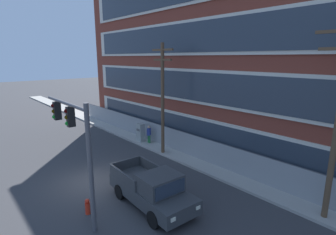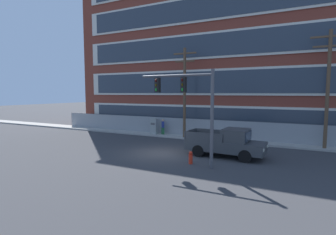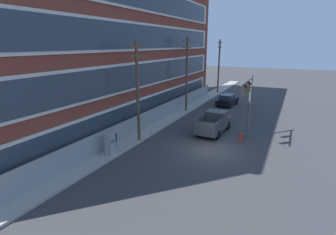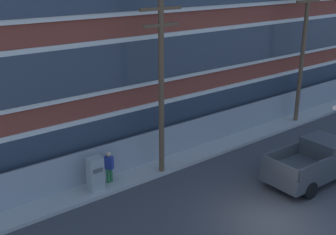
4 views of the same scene
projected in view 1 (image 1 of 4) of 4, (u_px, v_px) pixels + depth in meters
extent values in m
plane|color=#38383A|center=(94.00, 181.00, 15.98)|extent=(160.00, 160.00, 0.00)
cube|color=#9E9B93|center=(176.00, 154.00, 20.28)|extent=(80.00, 1.94, 0.16)
cube|color=brown|center=(269.00, 41.00, 19.26)|extent=(36.95, 9.58, 17.16)
cube|color=beige|center=(224.00, 141.00, 17.68)|extent=(33.99, 0.10, 2.47)
cube|color=#2D3844|center=(223.00, 141.00, 17.64)|extent=(32.51, 0.06, 2.06)
cube|color=beige|center=(226.00, 90.00, 16.92)|extent=(33.99, 0.10, 2.47)
cube|color=#2D3844|center=(226.00, 90.00, 16.88)|extent=(32.51, 0.06, 2.06)
cube|color=beige|center=(229.00, 34.00, 16.15)|extent=(33.99, 0.10, 2.47)
cube|color=#2D3844|center=(229.00, 34.00, 16.11)|extent=(32.51, 0.06, 2.06)
cube|color=gray|center=(206.00, 151.00, 18.48)|extent=(38.33, 0.04, 1.81)
cylinder|color=#4C4C51|center=(89.00, 111.00, 32.66)|extent=(0.06, 0.06, 1.81)
cylinder|color=#4C4C51|center=(206.00, 139.00, 18.28)|extent=(38.33, 0.05, 0.05)
cylinder|color=#4C4C51|center=(91.00, 171.00, 10.77)|extent=(0.20, 0.20, 5.64)
cylinder|color=#4C4C51|center=(65.00, 103.00, 11.90)|extent=(4.58, 0.14, 0.14)
cube|color=black|center=(71.00, 117.00, 11.63)|extent=(0.28, 0.32, 0.90)
cylinder|color=#4B0807|center=(66.00, 111.00, 11.45)|extent=(0.04, 0.18, 0.18)
cylinder|color=#503E08|center=(67.00, 117.00, 11.52)|extent=(0.04, 0.18, 0.18)
cylinder|color=green|center=(67.00, 123.00, 11.58)|extent=(0.04, 0.18, 0.18)
cube|color=black|center=(57.00, 111.00, 12.93)|extent=(0.28, 0.32, 0.90)
cylinder|color=#4B0807|center=(53.00, 106.00, 12.76)|extent=(0.04, 0.18, 0.18)
cylinder|color=#503E08|center=(53.00, 111.00, 12.82)|extent=(0.04, 0.18, 0.18)
cylinder|color=green|center=(54.00, 117.00, 12.88)|extent=(0.04, 0.18, 0.18)
cube|color=#383A3D|center=(151.00, 192.00, 13.22)|extent=(5.28, 2.27, 0.70)
cube|color=#383A3D|center=(160.00, 183.00, 12.49)|extent=(1.64, 1.95, 0.85)
cube|color=#283342|center=(170.00, 189.00, 11.88)|extent=(0.13, 1.68, 0.63)
cube|color=#383A3D|center=(153.00, 168.00, 14.56)|extent=(2.60, 0.23, 0.56)
cube|color=#383A3D|center=(123.00, 177.00, 13.40)|extent=(2.60, 0.23, 0.56)
cube|color=#383A3D|center=(126.00, 164.00, 15.04)|extent=(0.18, 1.97, 0.56)
cylinder|color=black|center=(186.00, 205.00, 12.67)|extent=(0.81, 0.29, 0.80)
cylinder|color=black|center=(154.00, 219.00, 11.53)|extent=(0.81, 0.29, 0.80)
cylinder|color=black|center=(149.00, 181.00, 15.06)|extent=(0.81, 0.29, 0.80)
cylinder|color=black|center=(120.00, 192.00, 13.93)|extent=(0.81, 0.29, 0.80)
cube|color=white|center=(198.00, 208.00, 11.62)|extent=(0.07, 0.24, 0.16)
cube|color=white|center=(173.00, 220.00, 10.76)|extent=(0.07, 0.24, 0.16)
cylinder|color=brown|center=(163.00, 101.00, 19.49)|extent=(0.26, 0.26, 8.41)
cube|color=brown|center=(162.00, 50.00, 18.66)|extent=(2.21, 0.14, 0.14)
cube|color=brown|center=(162.00, 60.00, 18.81)|extent=(1.88, 0.14, 0.14)
cube|color=#939993|center=(141.00, 133.00, 23.00)|extent=(0.67, 0.49, 1.74)
cube|color=#515151|center=(138.00, 130.00, 22.76)|extent=(0.47, 0.02, 0.20)
cylinder|color=#236B38|center=(148.00, 139.00, 22.70)|extent=(0.14, 0.14, 0.85)
cylinder|color=#236B38|center=(150.00, 140.00, 22.57)|extent=(0.14, 0.14, 0.85)
cube|color=navy|center=(149.00, 132.00, 22.47)|extent=(0.42, 0.47, 0.60)
sphere|color=tan|center=(149.00, 127.00, 22.38)|extent=(0.24, 0.24, 0.24)
cylinder|color=red|center=(88.00, 208.00, 12.58)|extent=(0.24, 0.24, 0.58)
sphere|color=red|center=(87.00, 201.00, 12.49)|extent=(0.22, 0.22, 0.22)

